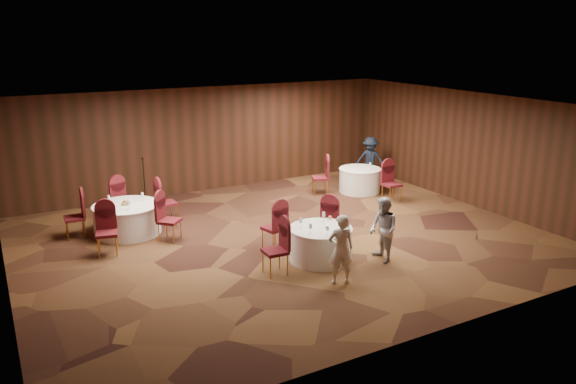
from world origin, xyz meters
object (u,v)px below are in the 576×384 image
table_main (320,244)px  man_c (370,159)px  table_right (360,180)px  woman_a (341,249)px  woman_b (383,230)px  table_left (127,219)px  mic_stand (145,197)px

table_main → man_c: (4.95, 4.84, 0.37)m
table_right → woman_a: 6.67m
table_main → woman_b: woman_b is taller
table_right → man_c: bearing=40.0°
table_right → woman_a: size_ratio=0.90×
table_left → woman_b: size_ratio=1.14×
woman_a → woman_b: (1.43, 0.50, -0.00)m
woman_a → mic_stand: bearing=-53.6°
table_left → table_main: bearing=-48.6°
table_main → table_right: bearing=45.4°
table_left → man_c: size_ratio=1.10×
table_left → table_right: bearing=2.1°
table_right → woman_a: woman_a is taller
table_right → woman_b: 5.43m
table_right → man_c: (1.02, 0.86, 0.37)m
table_main → table_right: same height
table_main → table_right: 5.59m
table_main → woman_b: (1.15, -0.68, 0.34)m
mic_stand → woman_a: size_ratio=1.07×
man_c → table_right: bearing=-98.5°
woman_a → man_c: (5.23, 6.02, 0.03)m
mic_stand → woman_b: size_ratio=1.08×
woman_b → table_main: bearing=-112.0°
mic_stand → woman_b: (3.59, -5.81, 0.27)m
table_left → woman_b: 6.24m
table_main → table_left: (-3.27, 3.71, -0.00)m
table_left → table_right: size_ratio=1.27×
table_main → woman_b: size_ratio=0.96×
woman_a → woman_b: bearing=-143.1°
woman_b → man_c: size_ratio=0.96×
table_main → man_c: 6.93m
table_main → mic_stand: mic_stand is taller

